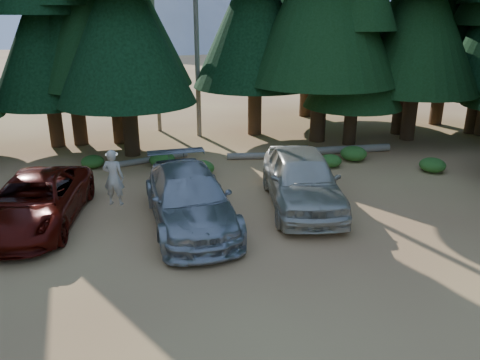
{
  "coord_description": "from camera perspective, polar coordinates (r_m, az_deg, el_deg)",
  "views": [
    {
      "loc": [
        -1.44,
        -9.2,
        6.06
      ],
      "look_at": [
        1.0,
        3.96,
        1.25
      ],
      "focal_mm": 35.0,
      "sensor_mm": 36.0,
      "label": 1
    }
  ],
  "objects": [
    {
      "name": "shrub_far_right",
      "position": [
        20.83,
        13.67,
        3.16
      ],
      "size": [
        1.13,
        1.13,
        0.62
      ],
      "primitive_type": "ellipsoid",
      "color": "#29611D",
      "rests_on": "ground"
    },
    {
      "name": "log_left",
      "position": [
        20.33,
        -11.2,
        2.41
      ],
      "size": [
        3.48,
        1.51,
        0.26
      ],
      "primitive_type": "cylinder",
      "rotation": [
        0.0,
        1.57,
        0.36
      ],
      "color": "gray",
      "rests_on": "ground"
    },
    {
      "name": "silver_minivan_right",
      "position": [
        15.43,
        7.55,
        0.17
      ],
      "size": [
        2.84,
        5.7,
        1.86
      ],
      "primitive_type": "imported",
      "rotation": [
        0.0,
        0.0,
        -0.12
      ],
      "color": "beige",
      "rests_on": "ground"
    },
    {
      "name": "frisbee_player",
      "position": [
        14.54,
        -15.17,
        0.32
      ],
      "size": [
        0.73,
        0.58,
        1.74
      ],
      "rotation": [
        0.0,
        0.0,
        2.86
      ],
      "color": "beige",
      "rests_on": "ground"
    },
    {
      "name": "shrub_center_left",
      "position": [
        19.7,
        -9.46,
        2.47
      ],
      "size": [
        1.08,
        1.08,
        0.59
      ],
      "primitive_type": "ellipsoid",
      "color": "#29611D",
      "rests_on": "ground"
    },
    {
      "name": "red_pickup",
      "position": [
        15.26,
        -23.71,
        -2.37
      ],
      "size": [
        3.02,
        5.6,
        1.49
      ],
      "primitive_type": "imported",
      "rotation": [
        0.0,
        0.0,
        -0.1
      ],
      "color": "#520C07",
      "rests_on": "ground"
    },
    {
      "name": "snag_back",
      "position": [
        25.23,
        -10.4,
        17.05
      ],
      "size": [
        0.2,
        0.2,
        10.0
      ],
      "primitive_type": "cylinder",
      "color": "gray",
      "rests_on": "ground"
    },
    {
      "name": "snag_front",
      "position": [
        23.81,
        -5.41,
        19.53
      ],
      "size": [
        0.24,
        0.24,
        12.0
      ],
      "primitive_type": "cylinder",
      "color": "gray",
      "rests_on": "ground"
    },
    {
      "name": "shrub_left",
      "position": [
        20.23,
        -17.53,
        2.15
      ],
      "size": [
        0.93,
        0.93,
        0.51
      ],
      "primitive_type": "ellipsoid",
      "color": "#29611D",
      "rests_on": "ground"
    },
    {
      "name": "ground",
      "position": [
        11.11,
        -1.37,
        -13.29
      ],
      "size": [
        160.0,
        160.0,
        0.0
      ],
      "primitive_type": "plane",
      "color": "#A06444",
      "rests_on": "ground"
    },
    {
      "name": "shrub_right",
      "position": [
        19.78,
        10.95,
        2.33
      ],
      "size": [
        0.93,
        0.93,
        0.51
      ],
      "primitive_type": "ellipsoid",
      "color": "#29611D",
      "rests_on": "ground"
    },
    {
      "name": "shrub_center_right",
      "position": [
        18.42,
        -4.82,
        1.44
      ],
      "size": [
        1.07,
        1.07,
        0.59
      ],
      "primitive_type": "ellipsoid",
      "color": "#29611D",
      "rests_on": "ground"
    },
    {
      "name": "log_right",
      "position": [
        21.63,
        11.2,
        3.59
      ],
      "size": [
        5.48,
        0.36,
        0.35
      ],
      "primitive_type": "cylinder",
      "rotation": [
        0.0,
        1.57,
        -0.0
      ],
      "color": "gray",
      "rests_on": "ground"
    },
    {
      "name": "shrub_edge_east",
      "position": [
        20.31,
        22.41,
        1.7
      ],
      "size": [
        1.03,
        1.03,
        0.56
      ],
      "primitive_type": "ellipsoid",
      "color": "#29611D",
      "rests_on": "ground"
    },
    {
      "name": "silver_minivan_center",
      "position": [
        14.05,
        -6.16,
        -2.24
      ],
      "size": [
        2.81,
        5.87,
        1.65
      ],
      "primitive_type": "imported",
      "rotation": [
        0.0,
        0.0,
        0.09
      ],
      "color": "#A2A6AA",
      "rests_on": "ground"
    },
    {
      "name": "log_mid",
      "position": [
        20.53,
        3.3,
        2.98
      ],
      "size": [
        3.5,
        0.71,
        0.29
      ],
      "primitive_type": "cylinder",
      "rotation": [
        0.0,
        1.57,
        -0.12
      ],
      "color": "gray",
      "rests_on": "ground"
    },
    {
      "name": "shrub_far_left",
      "position": [
        19.45,
        -22.62,
        0.7
      ],
      "size": [
        0.79,
        0.79,
        0.43
      ],
      "primitive_type": "ellipsoid",
      "color": "#29611D",
      "rests_on": "ground"
    },
    {
      "name": "forest_belt_north",
      "position": [
        24.99,
        -6.91,
        5.58
      ],
      "size": [
        36.0,
        7.0,
        22.0
      ],
      "primitive_type": null,
      "color": "black",
      "rests_on": "ground"
    }
  ]
}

